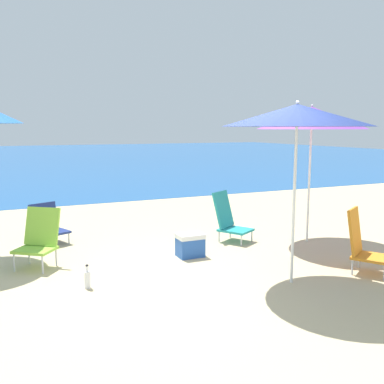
{
  "coord_description": "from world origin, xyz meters",
  "views": [
    {
      "loc": [
        -2.34,
        -4.55,
        1.92
      ],
      "look_at": [
        0.18,
        1.04,
        1.0
      ],
      "focal_mm": 40.0,
      "sensor_mm": 36.0,
      "label": 1
    }
  ],
  "objects_px": {
    "beach_chair_lime": "(39,237)",
    "water_bottle": "(87,279)",
    "beach_umbrella_purple": "(312,118)",
    "beach_chair_navy": "(48,225)",
    "beach_chair_teal": "(229,219)",
    "beach_chair_orange": "(362,243)",
    "cooler_box": "(190,245)",
    "beach_umbrella_navy": "(297,116)"
  },
  "relations": [
    {
      "from": "beach_chair_orange",
      "to": "cooler_box",
      "type": "bearing_deg",
      "value": 107.29
    },
    {
      "from": "beach_chair_lime",
      "to": "beach_chair_teal",
      "type": "relative_size",
      "value": 0.97
    },
    {
      "from": "beach_chair_lime",
      "to": "cooler_box",
      "type": "bearing_deg",
      "value": 24.97
    },
    {
      "from": "beach_chair_teal",
      "to": "water_bottle",
      "type": "distance_m",
      "value": 2.93
    },
    {
      "from": "beach_chair_orange",
      "to": "water_bottle",
      "type": "xyz_separation_m",
      "value": [
        -3.47,
        0.92,
        -0.29
      ]
    },
    {
      "from": "beach_umbrella_purple",
      "to": "water_bottle",
      "type": "distance_m",
      "value": 4.36
    },
    {
      "from": "beach_chair_lime",
      "to": "beach_chair_orange",
      "type": "height_order",
      "value": "beach_chair_orange"
    },
    {
      "from": "beach_umbrella_navy",
      "to": "beach_chair_navy",
      "type": "relative_size",
      "value": 3.34
    },
    {
      "from": "beach_umbrella_purple",
      "to": "water_bottle",
      "type": "relative_size",
      "value": 7.85
    },
    {
      "from": "beach_chair_navy",
      "to": "water_bottle",
      "type": "distance_m",
      "value": 2.37
    },
    {
      "from": "beach_chair_teal",
      "to": "beach_chair_orange",
      "type": "bearing_deg",
      "value": -99.45
    },
    {
      "from": "beach_chair_navy",
      "to": "beach_umbrella_purple",
      "type": "bearing_deg",
      "value": -45.86
    },
    {
      "from": "cooler_box",
      "to": "beach_umbrella_purple",
      "type": "bearing_deg",
      "value": -0.61
    },
    {
      "from": "beach_umbrella_purple",
      "to": "beach_chair_lime",
      "type": "relative_size",
      "value": 2.82
    },
    {
      "from": "beach_chair_orange",
      "to": "beach_umbrella_navy",
      "type": "bearing_deg",
      "value": 145.28
    },
    {
      "from": "cooler_box",
      "to": "water_bottle",
      "type": "bearing_deg",
      "value": -157.94
    },
    {
      "from": "beach_chair_lime",
      "to": "beach_chair_navy",
      "type": "distance_m",
      "value": 1.27
    },
    {
      "from": "beach_umbrella_purple",
      "to": "cooler_box",
      "type": "height_order",
      "value": "beach_umbrella_purple"
    },
    {
      "from": "water_bottle",
      "to": "beach_chair_teal",
      "type": "bearing_deg",
      "value": 25.22
    },
    {
      "from": "beach_umbrella_navy",
      "to": "beach_umbrella_purple",
      "type": "xyz_separation_m",
      "value": [
        1.47,
        1.5,
        0.02
      ]
    },
    {
      "from": "beach_umbrella_navy",
      "to": "beach_chair_orange",
      "type": "xyz_separation_m",
      "value": [
        1.1,
        -0.06,
        -1.66
      ]
    },
    {
      "from": "beach_chair_teal",
      "to": "water_bottle",
      "type": "bearing_deg",
      "value": 174.85
    },
    {
      "from": "water_bottle",
      "to": "beach_umbrella_purple",
      "type": "bearing_deg",
      "value": 9.59
    },
    {
      "from": "beach_chair_orange",
      "to": "water_bottle",
      "type": "bearing_deg",
      "value": 133.76
    },
    {
      "from": "beach_chair_lime",
      "to": "beach_chair_orange",
      "type": "xyz_separation_m",
      "value": [
        3.91,
        -2.03,
        -0.02
      ]
    },
    {
      "from": "beach_chair_orange",
      "to": "cooler_box",
      "type": "height_order",
      "value": "beach_chair_orange"
    },
    {
      "from": "beach_chair_lime",
      "to": "water_bottle",
      "type": "bearing_deg",
      "value": -31.43
    },
    {
      "from": "beach_chair_teal",
      "to": "beach_chair_navy",
      "type": "bearing_deg",
      "value": 128.39
    },
    {
      "from": "beach_umbrella_purple",
      "to": "beach_chair_navy",
      "type": "bearing_deg",
      "value": 157.18
    },
    {
      "from": "cooler_box",
      "to": "beach_chair_orange",
      "type": "bearing_deg",
      "value": -41.31
    },
    {
      "from": "beach_chair_navy",
      "to": "cooler_box",
      "type": "relative_size",
      "value": 1.72
    },
    {
      "from": "beach_umbrella_purple",
      "to": "beach_chair_navy",
      "type": "xyz_separation_m",
      "value": [
        -4.05,
        1.7,
        -1.76
      ]
    },
    {
      "from": "beach_chair_teal",
      "to": "cooler_box",
      "type": "distance_m",
      "value": 1.16
    },
    {
      "from": "beach_umbrella_navy",
      "to": "beach_chair_orange",
      "type": "relative_size",
      "value": 2.61
    },
    {
      "from": "water_bottle",
      "to": "cooler_box",
      "type": "distance_m",
      "value": 1.79
    },
    {
      "from": "beach_chair_navy",
      "to": "cooler_box",
      "type": "bearing_deg",
      "value": -65.01
    },
    {
      "from": "beach_chair_orange",
      "to": "beach_chair_navy",
      "type": "height_order",
      "value": "beach_chair_orange"
    },
    {
      "from": "beach_chair_lime",
      "to": "beach_chair_navy",
      "type": "xyz_separation_m",
      "value": [
        0.23,
        1.24,
        -0.1
      ]
    },
    {
      "from": "beach_chair_navy",
      "to": "beach_chair_teal",
      "type": "bearing_deg",
      "value": -44.28
    },
    {
      "from": "beach_chair_lime",
      "to": "water_bottle",
      "type": "distance_m",
      "value": 1.24
    },
    {
      "from": "beach_umbrella_navy",
      "to": "beach_chair_lime",
      "type": "relative_size",
      "value": 2.74
    },
    {
      "from": "beach_chair_navy",
      "to": "beach_umbrella_navy",
      "type": "bearing_deg",
      "value": -74.24
    }
  ]
}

